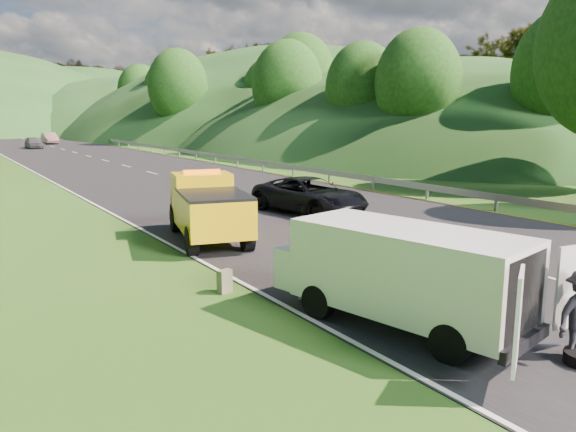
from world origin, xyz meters
TOP-DOWN VIEW (x-y plane):
  - ground at (0.00, 0.00)m, footprint 320.00×320.00m
  - road_surface at (3.00, 40.00)m, footprint 14.00×200.00m
  - guardrail at (10.30, 52.50)m, footprint 0.06×140.00m
  - tree_line_right at (23.00, 60.00)m, footprint 14.00×140.00m
  - hills_backdrop at (6.50, 134.70)m, footprint 201.00×288.60m
  - tow_truck at (-2.56, 6.61)m, footprint 3.16×5.61m
  - white_van at (-2.59, -2.46)m, footprint 3.60×6.10m
  - woman at (-3.34, -0.23)m, footprint 0.56×0.71m
  - child at (-1.36, 0.56)m, footprint 0.52×0.46m
  - suitcase at (-4.58, 1.34)m, footprint 0.38×0.28m
  - passing_suv at (3.23, 8.97)m, footprint 3.29×5.70m
  - dist_car_a at (0.52, 61.52)m, footprint 1.65×4.09m
  - dist_car_b at (3.90, 70.60)m, footprint 1.57×4.49m

SIDE VIEW (x-z plane):
  - ground at x=0.00m, z-range 0.00..0.00m
  - guardrail at x=10.30m, z-range -0.76..0.76m
  - tree_line_right at x=23.00m, z-range -7.00..7.00m
  - hills_backdrop at x=6.50m, z-range -22.00..22.00m
  - woman at x=-3.34m, z-range -0.89..0.89m
  - child at x=-1.36m, z-range -0.45..0.45m
  - passing_suv at x=3.23m, z-range -0.75..0.75m
  - dist_car_a at x=0.52m, z-range -0.70..0.70m
  - dist_car_b at x=3.90m, z-range -0.74..0.74m
  - road_surface at x=3.00m, z-range 0.00..0.02m
  - suitcase at x=-4.58m, z-range 0.00..0.56m
  - tow_truck at x=-2.56m, z-range -0.03..2.25m
  - white_van at x=-2.59m, z-range 0.13..2.17m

